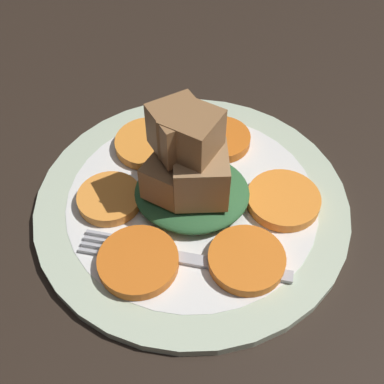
% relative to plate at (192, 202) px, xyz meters
% --- Properties ---
extents(table_slab, '(1.20, 1.20, 0.02)m').
position_rel_plate_xyz_m(table_slab, '(0.00, 0.00, -0.02)').
color(table_slab, black).
rests_on(table_slab, ground).
extents(plate, '(0.31, 0.31, 0.01)m').
position_rel_plate_xyz_m(plate, '(0.00, 0.00, 0.00)').
color(plate, beige).
rests_on(plate, table_slab).
extents(carrot_slice_0, '(0.07, 0.07, 0.01)m').
position_rel_plate_xyz_m(carrot_slice_0, '(-0.04, -0.08, 0.01)').
color(carrot_slice_0, orange).
rests_on(carrot_slice_0, plate).
extents(carrot_slice_1, '(0.07, 0.07, 0.01)m').
position_rel_plate_xyz_m(carrot_slice_1, '(0.05, -0.07, 0.01)').
color(carrot_slice_1, orange).
rests_on(carrot_slice_1, plate).
extents(carrot_slice_2, '(0.07, 0.07, 0.01)m').
position_rel_plate_xyz_m(carrot_slice_2, '(0.09, 0.00, 0.01)').
color(carrot_slice_2, orange).
rests_on(carrot_slice_2, plate).
extents(carrot_slice_3, '(0.06, 0.06, 0.01)m').
position_rel_plate_xyz_m(carrot_slice_3, '(0.03, 0.08, 0.01)').
color(carrot_slice_3, orange).
rests_on(carrot_slice_3, plate).
extents(carrot_slice_4, '(0.07, 0.07, 0.01)m').
position_rel_plate_xyz_m(carrot_slice_4, '(-0.05, 0.07, 0.01)').
color(carrot_slice_4, orange).
rests_on(carrot_slice_4, plate).
extents(carrot_slice_5, '(0.06, 0.06, 0.01)m').
position_rel_plate_xyz_m(carrot_slice_5, '(-0.08, -0.01, 0.01)').
color(carrot_slice_5, orange).
rests_on(carrot_slice_5, plate).
extents(center_pile, '(0.11, 0.10, 0.11)m').
position_rel_plate_xyz_m(center_pile, '(-0.00, 0.00, 0.05)').
color(center_pile, '#2D6033').
rests_on(center_pile, plate).
extents(fork, '(0.19, 0.04, 0.00)m').
position_rel_plate_xyz_m(fork, '(-0.01, -0.07, 0.01)').
color(fork, '#B2B2B7').
rests_on(fork, plate).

